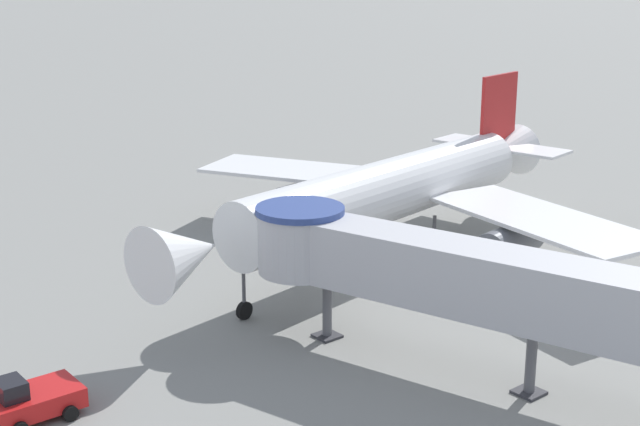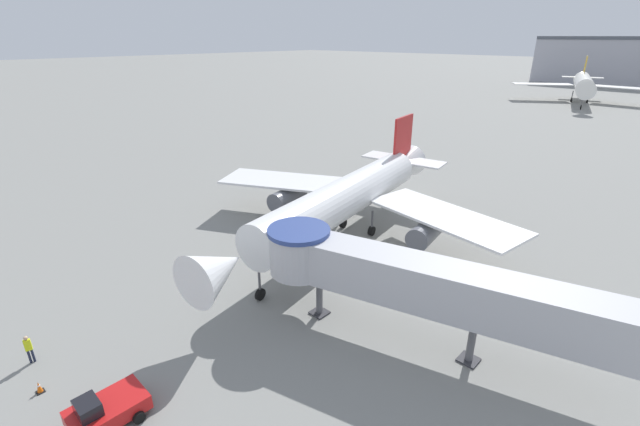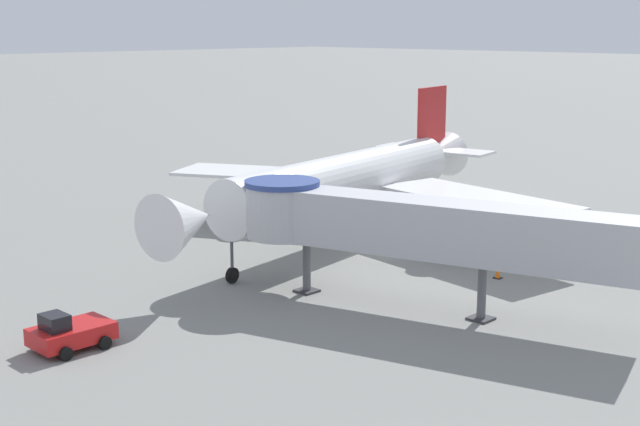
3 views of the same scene
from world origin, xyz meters
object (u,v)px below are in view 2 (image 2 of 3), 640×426
Objects in this scene: main_airplane at (347,198)px; pushback_tug_red at (106,410)px; jet_bridge at (402,278)px; background_jet_gold_tail at (583,84)px; traffic_cone_starboard_wing at (466,287)px; traffic_cone_apron_front at (39,387)px; ground_crew_marshaller at (29,347)px.

main_airplane reaches higher than pushback_tug_red.
jet_bridge is 121.10m from background_jet_gold_tail.
main_airplane is at bearing -101.28° from background_jet_gold_tail.
main_airplane is 0.90× the size of background_jet_gold_tail.
jet_bridge is at bearing -94.94° from traffic_cone_starboard_wing.
traffic_cone_starboard_wing is (12.16, -0.57, -3.74)m from main_airplane.
traffic_cone_starboard_wing is 113.42m from background_jet_gold_tail.
main_airplane reaches higher than traffic_cone_apron_front.
traffic_cone_apron_front is at bearing -158.52° from pushback_tug_red.
ground_crew_marshaller is at bearing -169.17° from pushback_tug_red.
pushback_tug_red reaches higher than traffic_cone_apron_front.
traffic_cone_starboard_wing is (7.46, 23.06, -0.40)m from pushback_tug_red.
pushback_tug_red is (4.71, -23.63, -3.34)m from main_airplane.
pushback_tug_red is 4.89m from traffic_cone_apron_front.
pushback_tug_red is 1.95× the size of ground_crew_marshaller.
jet_bridge is 27.90× the size of traffic_cone_starboard_wing.
jet_bridge is at bearing -46.20° from main_airplane.
jet_bridge reaches higher than ground_crew_marshaller.
traffic_cone_starboard_wing is at bearing 64.14° from traffic_cone_apron_front.
ground_crew_marshaller is at bearing -121.39° from traffic_cone_starboard_wing.
jet_bridge is 0.58× the size of background_jet_gold_tail.
background_jet_gold_tail is (-5.64, 135.82, 4.20)m from ground_crew_marshaller.
jet_bridge is 8.99m from traffic_cone_starboard_wing.
jet_bridge is at bearing 153.80° from ground_crew_marshaller.
pushback_tug_red is (-6.76, -15.05, -3.60)m from jet_bridge.
background_jet_gold_tail is at bearing 83.82° from jet_bridge.
jet_bridge reaches higher than pushback_tug_red.
ground_crew_marshaller reaches higher than traffic_cone_apron_front.
jet_bridge is at bearing -96.16° from background_jet_gold_tail.
main_airplane reaches higher than jet_bridge.
traffic_cone_starboard_wing reaches higher than traffic_cone_apron_front.
jet_bridge is 16.89m from pushback_tug_red.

